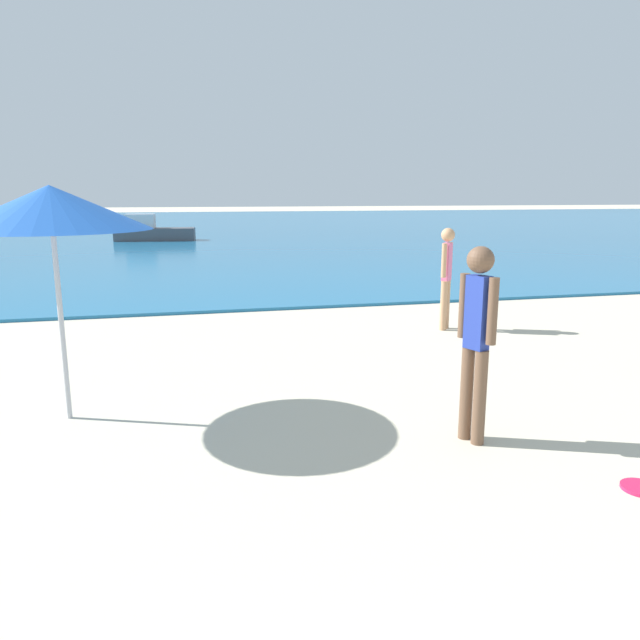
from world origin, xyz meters
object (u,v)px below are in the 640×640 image
at_px(person_distant, 446,272).
at_px(beach_umbrella, 51,208).
at_px(boat_far, 152,231).
at_px(person_standing, 476,333).

relative_size(person_distant, beach_umbrella, 0.73).
relative_size(boat_far, beach_umbrella, 1.60).
distance_m(person_standing, beach_umbrella, 4.02).
bearing_deg(person_distant, boat_far, 57.92).
bearing_deg(beach_umbrella, boat_far, 89.86).
relative_size(person_standing, boat_far, 0.48).
distance_m(person_standing, boat_far, 24.07).
xyz_separation_m(person_standing, person_distant, (1.70, 4.22, -0.06)).
xyz_separation_m(person_standing, beach_umbrella, (-3.60, 1.43, 1.05)).
height_order(person_standing, beach_umbrella, beach_umbrella).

